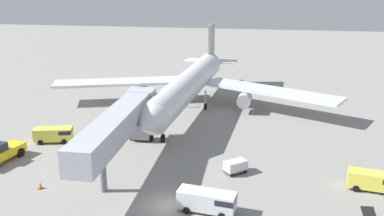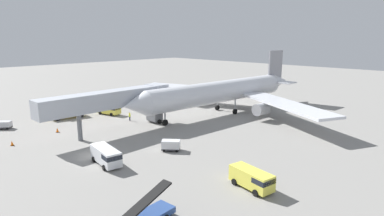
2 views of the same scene
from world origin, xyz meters
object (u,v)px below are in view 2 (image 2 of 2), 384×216
Objects in this scene: service_van_mid_right at (106,155)px; safety_cone_alpha at (57,130)px; jet_bridge at (115,100)px; pushback_tug at (67,112)px; safety_cone_bravo at (12,143)px; service_van_mid_left at (252,178)px; baggage_cart_outer_left at (4,125)px; service_van_far_right at (109,109)px; ground_crew_worker_foreground at (130,116)px; safety_cone_charlie at (82,108)px; baggage_cart_mid_center at (171,145)px; airplane_at_gate at (225,91)px.

safety_cone_alpha is at bearing 175.19° from service_van_mid_right.
jet_bridge reaches higher than pushback_tug.
safety_cone_alpha reaches higher than safety_cone_bravo.
jet_bridge is 27.85m from service_van_mid_left.
safety_cone_bravo is at bearing -9.97° from baggage_cart_outer_left.
jet_bridge reaches higher than service_van_far_right.
service_van_far_right is at bearing 169.91° from service_van_mid_left.
ground_crew_worker_foreground is 2.32× the size of safety_cone_charlie.
baggage_cart_outer_left is 1.56× the size of ground_crew_worker_foreground.
service_van_mid_left is 34.62m from safety_cone_alpha.
service_van_mid_right is (26.00, -6.93, 0.07)m from pushback_tug.
baggage_cart_mid_center is 3.78× the size of safety_cone_bravo.
service_van_mid_left is at bearing 9.41° from safety_cone_alpha.
service_van_mid_left reaches higher than baggage_cart_mid_center.
baggage_cart_outer_left reaches higher than safety_cone_charlie.
jet_bridge is at bearing -10.61° from safety_cone_charlie.
baggage_cart_mid_center is 23.07m from safety_cone_bravo.
safety_cone_charlie is (-19.30, 3.62, -4.91)m from jet_bridge.
pushback_tug is 27.92m from baggage_cart_mid_center.
baggage_cart_outer_left is at bearing -120.35° from ground_crew_worker_foreground.
airplane_at_gate is 8.72× the size of service_van_mid_right.
service_van_far_right is at bearing 154.07° from jet_bridge.
safety_cone_charlie is (-23.09, -19.73, -4.08)m from airplane_at_gate.
pushback_tug reaches higher than baggage_cart_outer_left.
service_van_mid_right is 17.73m from service_van_mid_left.
service_van_mid_left is 14.46m from baggage_cart_mid_center.
baggage_cart_mid_center is at bearing -67.93° from airplane_at_gate.
jet_bridge reaches higher than ground_crew_worker_foreground.
jet_bridge is at bearing 177.15° from service_van_mid_left.
pushback_tug reaches higher than safety_cone_charlie.
pushback_tug is 26.91m from service_van_mid_right.
safety_cone_bravo is (1.97, -7.36, -0.02)m from safety_cone_alpha.
service_van_mid_right is at bearing 20.13° from safety_cone_bravo.
safety_cone_charlie is at bearing 104.66° from baggage_cart_outer_left.
service_van_mid_right is 7.30× the size of safety_cone_alpha.
pushback_tug reaches higher than baggage_cart_mid_center.
airplane_at_gate is 31.23m from pushback_tug.
safety_cone_alpha is (-10.43, -30.37, -4.05)m from airplane_at_gate.
airplane_at_gate is 23.66m from jet_bridge.
safety_cone_bravo is at bearing -90.71° from ground_crew_worker_foreground.
airplane_at_gate is at bearing 62.30° from baggage_cart_outer_left.
safety_cone_alpha is at bearing -99.93° from ground_crew_worker_foreground.
baggage_cart_mid_center reaches higher than baggage_cart_outer_left.
baggage_cart_mid_center reaches higher than safety_cone_charlie.
safety_cone_bravo is (6.77, -19.95, -0.77)m from service_van_far_right.
airplane_at_gate is 30.14× the size of ground_crew_worker_foreground.
ground_crew_worker_foreground reaches higher than baggage_cart_outer_left.
service_van_far_right reaches higher than ground_crew_worker_foreground.
pushback_tug is 8.62× the size of safety_cone_alpha.
airplane_at_gate is 40.73m from baggage_cart_outer_left.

